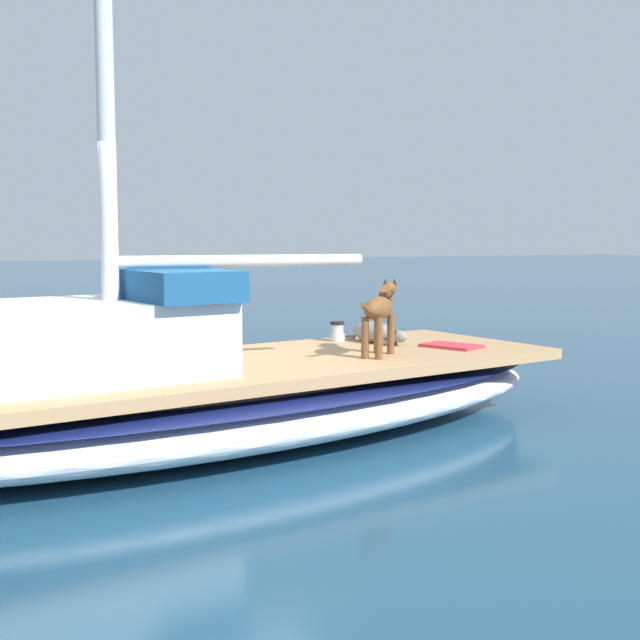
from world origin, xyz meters
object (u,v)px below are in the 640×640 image
(sailboat_main, at_px, (214,402))
(deck_winch, at_px, (337,332))
(dog_brown, at_px, (380,311))
(deck_towel, at_px, (451,346))
(dog_grey, at_px, (376,333))
(mooring_buoy, at_px, (47,359))

(sailboat_main, height_order, deck_winch, deck_winch)
(dog_brown, height_order, deck_towel, dog_brown)
(dog_grey, bearing_deg, mooring_buoy, 43.41)
(sailboat_main, relative_size, deck_towel, 13.54)
(deck_winch, bearing_deg, dog_brown, 176.05)
(deck_towel, bearing_deg, sailboat_main, 93.42)
(dog_brown, bearing_deg, sailboat_main, 87.50)
(dog_grey, height_order, deck_winch, dog_grey)
(dog_brown, relative_size, mooring_buoy, 1.65)
(dog_grey, height_order, deck_towel, dog_grey)
(dog_brown, bearing_deg, mooring_buoy, 33.27)
(sailboat_main, height_order, dog_grey, dog_grey)
(deck_winch, bearing_deg, deck_towel, -136.70)
(deck_winch, xyz_separation_m, deck_towel, (-0.90, -0.85, -0.08))
(sailboat_main, distance_m, dog_grey, 2.15)
(dog_grey, relative_size, deck_winch, 4.45)
(sailboat_main, xyz_separation_m, dog_grey, (0.76, -1.96, 0.43))
(dog_grey, bearing_deg, dog_brown, 154.78)
(deck_towel, bearing_deg, deck_winch, 43.30)
(dog_brown, bearing_deg, dog_grey, -25.22)
(sailboat_main, distance_m, mooring_buoy, 4.10)
(deck_winch, relative_size, mooring_buoy, 0.48)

